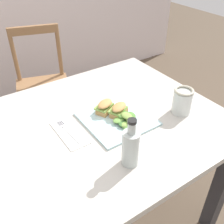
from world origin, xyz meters
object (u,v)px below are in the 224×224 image
Objects in this scene: plate_lunch at (117,119)px; mason_jar_iced_tea at (182,102)px; chair_wooden_far at (43,85)px; sandwich_half_front at (119,110)px; sandwich_half_back at (105,106)px; fork_on_napkin at (67,130)px; dining_table at (102,142)px; bottle_cold_brew at (131,149)px.

mason_jar_iced_tea is at bearing -22.73° from plate_lunch.
chair_wooden_far reaches higher than mason_jar_iced_tea.
sandwich_half_front and sandwich_half_back have the same top height.
dining_table is at bearing -7.00° from fork_on_napkin.
plate_lunch is at bearing -13.46° from fork_on_napkin.
mason_jar_iced_tea is (0.31, -0.20, 0.02)m from sandwich_half_back.
sandwich_half_back is at bearing 5.60° from fork_on_napkin.
dining_table is 8.82× the size of mason_jar_iced_tea.
dining_table is 5.96× the size of fork_on_napkin.
dining_table is 10.45× the size of sandwich_half_front.
fork_on_napkin is (-0.21, -0.02, -0.03)m from sandwich_half_back.
fork_on_napkin is 1.48× the size of mason_jar_iced_tea.
mason_jar_iced_tea is at bearing -23.80° from dining_table.
dining_table is 0.21m from fork_on_napkin.
bottle_cold_brew reaches higher than sandwich_half_front.
dining_table is at bearing 168.23° from sandwich_half_front.
fork_on_napkin is (-0.25, 0.04, -0.03)m from sandwich_half_front.
plate_lunch is at bearing -77.05° from sandwich_half_back.
fork_on_napkin is at bearing -103.18° from chair_wooden_far.
chair_wooden_far is 1.02m from fork_on_napkin.
mason_jar_iced_tea is at bearing -18.78° from fork_on_napkin.
sandwich_half_back reaches higher than dining_table.
fork_on_napkin is 0.33m from bottle_cold_brew.
fork_on_napkin is (-0.23, 0.05, 0.00)m from plate_lunch.
sandwich_half_front is (0.03, -0.98, 0.33)m from chair_wooden_far.
sandwich_half_front is 0.84× the size of mason_jar_iced_tea.
bottle_cold_brew is at bearing -117.07° from sandwich_half_front.
fork_on_napkin is at bearing 161.22° from mason_jar_iced_tea.
dining_table is at bearing 151.53° from plate_lunch.
fork_on_napkin is at bearing 110.70° from bottle_cold_brew.
chair_wooden_far reaches higher than sandwich_half_front.
bottle_cold_brew reaches higher than dining_table.
fork_on_napkin is at bearing 166.54° from plate_lunch.
sandwich_half_front reaches higher than dining_table.
sandwich_half_back is (-0.01, -0.93, 0.33)m from chair_wooden_far.
bottle_cold_brew reaches higher than plate_lunch.
bottle_cold_brew is at bearing -69.30° from fork_on_napkin.
plate_lunch is 0.23m from fork_on_napkin.
sandwich_half_front is 0.30m from bottle_cold_brew.
mason_jar_iced_tea is at bearing -75.36° from chair_wooden_far.
mason_jar_iced_tea is (0.51, -0.17, 0.05)m from fork_on_napkin.
dining_table is 0.18m from sandwich_half_back.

